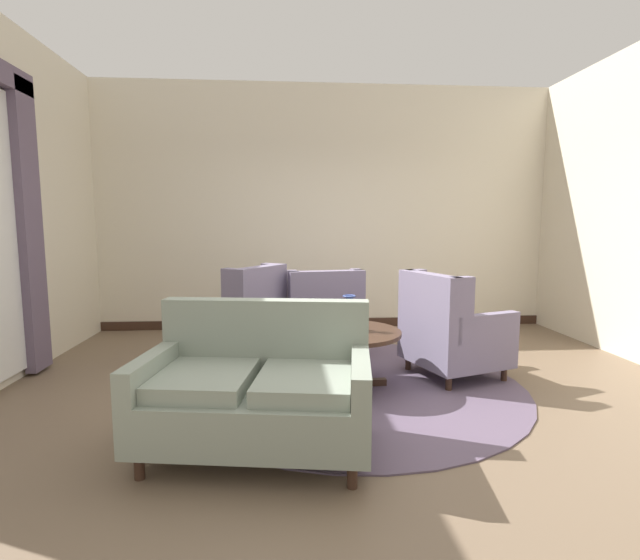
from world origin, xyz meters
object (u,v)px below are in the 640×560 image
(porcelain_vase, at_px, (349,315))
(armchair_near_sideboard, at_px, (321,318))
(settee, at_px, (258,390))
(armchair_foreground_right, at_px, (449,332))
(armchair_near_window, at_px, (239,324))
(coffee_table, at_px, (347,340))

(porcelain_vase, xyz_separation_m, armchair_near_sideboard, (-0.16, 1.07, -0.24))
(armchair_near_sideboard, bearing_deg, settee, 66.85)
(settee, height_order, armchair_foreground_right, armchair_foreground_right)
(settee, xyz_separation_m, armchair_near_sideboard, (0.58, 2.17, 0.02))
(settee, distance_m, armchair_near_sideboard, 2.25)
(settee, distance_m, armchair_foreground_right, 2.16)
(armchair_near_window, xyz_separation_m, armchair_foreground_right, (2.00, -0.52, 0.00))
(armchair_foreground_right, bearing_deg, coffee_table, 83.87)
(coffee_table, distance_m, porcelain_vase, 0.22)
(settee, relative_size, armchair_foreground_right, 1.52)
(armchair_near_window, bearing_deg, coffee_table, 86.45)
(porcelain_vase, xyz_separation_m, settee, (-0.74, -1.11, -0.26))
(settee, relative_size, armchair_near_sideboard, 1.55)
(settee, height_order, armchair_near_sideboard, armchair_near_sideboard)
(armchair_near_sideboard, bearing_deg, coffee_table, 89.01)
(coffee_table, distance_m, armchair_near_sideboard, 1.09)
(porcelain_vase, height_order, settee, settee)
(coffee_table, xyz_separation_m, porcelain_vase, (0.02, 0.02, 0.22))
(settee, xyz_separation_m, armchair_foreground_right, (1.71, 1.31, 0.04))
(armchair_near_sideboard, bearing_deg, porcelain_vase, 90.32)
(coffee_table, xyz_separation_m, armchair_foreground_right, (1.00, 0.22, 0.00))
(coffee_table, relative_size, porcelain_vase, 3.06)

